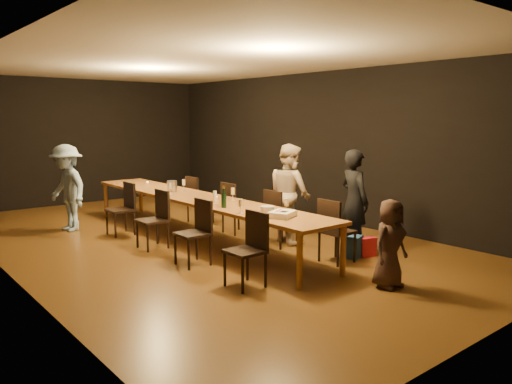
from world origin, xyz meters
TOP-DOWN VIEW (x-y plane):
  - ground at (0.00, 0.00)m, footprint 10.00×10.00m
  - room_shell at (0.00, 0.00)m, footprint 6.04×10.04m
  - table at (0.00, 0.00)m, footprint 0.90×6.00m
  - chair_right_0 at (0.85, -2.40)m, footprint 0.42×0.42m
  - chair_right_1 at (0.85, -1.20)m, footprint 0.42×0.42m
  - chair_right_2 at (0.85, 0.00)m, footprint 0.42×0.42m
  - chair_right_3 at (0.85, 1.20)m, footprint 0.42×0.42m
  - chair_left_0 at (-0.85, -2.40)m, footprint 0.42×0.42m
  - chair_left_1 at (-0.85, -1.20)m, footprint 0.42×0.42m
  - chair_left_2 at (-0.85, 0.00)m, footprint 0.42×0.42m
  - chair_left_3 at (-0.85, 1.20)m, footprint 0.42×0.42m
  - woman_birthday at (1.47, -2.19)m, footprint 0.52×0.66m
  - woman_tan at (1.15, -1.08)m, footprint 0.80×0.93m
  - man_blue at (-1.44, 2.13)m, footprint 0.74×1.11m
  - child at (0.52, -3.54)m, footprint 0.54×0.36m
  - gift_bag_red at (1.43, -2.50)m, footprint 0.28×0.21m
  - gift_bag_blue at (1.21, -2.43)m, footprint 0.31×0.25m
  - birthday_cake at (-0.06, -2.22)m, footprint 0.44×0.40m
  - plate_stack at (-0.07, -1.91)m, footprint 0.25×0.25m
  - champagne_bottle at (-0.24, -1.12)m, footprint 0.10×0.10m
  - ice_bucket at (-0.01, 0.81)m, footprint 0.23×0.23m
  - wineglass_0 at (-0.34, -1.65)m, footprint 0.06×0.06m
  - wineglass_1 at (0.20, -2.02)m, footprint 0.06×0.06m
  - wineglass_2 at (-0.17, -0.78)m, footprint 0.06×0.06m
  - wineglass_3 at (0.26, -0.67)m, footprint 0.06×0.06m
  - wineglass_4 at (-0.21, 0.53)m, footprint 0.06×0.06m
  - wineglass_5 at (0.23, 0.79)m, footprint 0.06×0.06m
  - tealight_near at (0.15, -1.95)m, footprint 0.05×0.05m
  - tealight_mid at (0.15, -0.36)m, footprint 0.05×0.05m
  - tealight_far at (0.15, 2.08)m, footprint 0.05×0.05m

SIDE VIEW (x-z plane):
  - ground at x=0.00m, z-range 0.00..0.00m
  - gift_bag_red at x=1.43m, z-range 0.00..0.29m
  - gift_bag_blue at x=1.21m, z-range 0.00..0.33m
  - chair_right_0 at x=0.85m, z-range 0.00..0.93m
  - chair_right_1 at x=0.85m, z-range 0.00..0.93m
  - chair_right_2 at x=0.85m, z-range 0.00..0.93m
  - chair_right_3 at x=0.85m, z-range 0.00..0.93m
  - chair_left_0 at x=-0.85m, z-range 0.00..0.93m
  - chair_left_1 at x=-0.85m, z-range 0.00..0.93m
  - chair_left_2 at x=-0.85m, z-range 0.00..0.93m
  - chair_left_3 at x=-0.85m, z-range 0.00..0.93m
  - child at x=0.52m, z-range 0.00..1.10m
  - table at x=0.00m, z-range 0.33..1.08m
  - tealight_near at x=0.15m, z-range 0.75..0.78m
  - tealight_mid at x=0.15m, z-range 0.75..0.78m
  - tealight_far at x=0.15m, z-range 0.75..0.78m
  - birthday_cake at x=-0.06m, z-range 0.75..0.83m
  - man_blue at x=-1.44m, z-range 0.00..1.60m
  - woman_birthday at x=1.47m, z-range 0.00..1.60m
  - plate_stack at x=-0.07m, z-range 0.75..0.86m
  - woman_tan at x=1.15m, z-range 0.00..1.66m
  - ice_bucket at x=-0.01m, z-range 0.75..0.95m
  - wineglass_0 at x=-0.34m, z-range 0.75..0.96m
  - wineglass_1 at x=0.20m, z-range 0.75..0.96m
  - wineglass_2 at x=-0.17m, z-range 0.75..0.96m
  - wineglass_3 at x=0.26m, z-range 0.75..0.96m
  - wineglass_4 at x=-0.21m, z-range 0.75..0.96m
  - wineglass_5 at x=0.23m, z-range 0.75..0.96m
  - champagne_bottle at x=-0.24m, z-range 0.75..1.07m
  - room_shell at x=0.00m, z-range 0.57..3.59m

